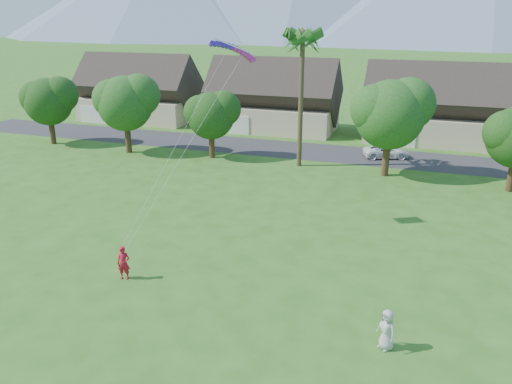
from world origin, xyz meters
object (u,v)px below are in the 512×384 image
at_px(kite_flyer, 124,263).
at_px(parafoil_kite, 234,48).
at_px(watcher, 387,330).
at_px(parked_car, 386,152).

xyz_separation_m(kite_flyer, parafoil_kite, (2.95, 9.21, 10.70)).
xyz_separation_m(watcher, parked_car, (-2.74, 31.12, -0.31)).
height_order(watcher, parafoil_kite, parafoil_kite).
bearing_deg(watcher, parked_car, 134.34).
distance_m(watcher, parafoil_kite, 18.77).
xyz_separation_m(kite_flyer, parked_car, (11.24, 29.55, -0.32)).
bearing_deg(watcher, parafoil_kite, 174.98).
distance_m(kite_flyer, parafoil_kite, 14.42).
distance_m(kite_flyer, parked_car, 31.61).
relative_size(watcher, parafoil_kite, 0.58).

